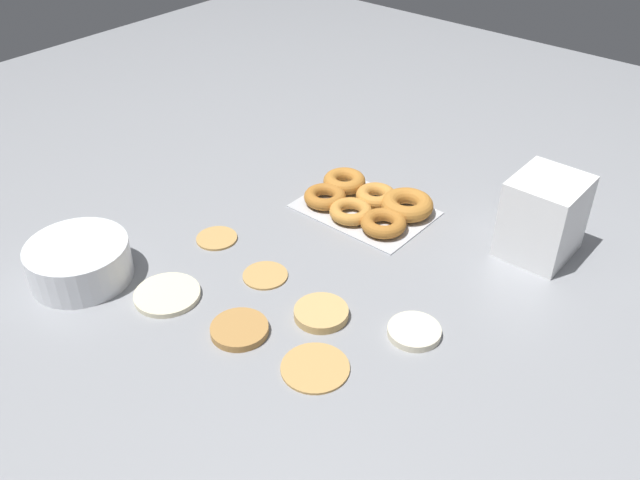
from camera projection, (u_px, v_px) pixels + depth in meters
name	position (u px, v px, depth m)	size (l,w,h in m)	color
ground_plane	(311.00, 280.00, 1.27)	(3.00, 3.00, 0.00)	gray
pancake_0	(239.00, 329.00, 1.15)	(0.10, 0.10, 0.01)	#B27F42
pancake_1	(217.00, 237.00, 1.37)	(0.08, 0.08, 0.01)	tan
pancake_2	(315.00, 367.00, 1.08)	(0.11, 0.11, 0.01)	tan
pancake_3	(321.00, 313.00, 1.18)	(0.10, 0.10, 0.02)	tan
pancake_4	(167.00, 295.00, 1.22)	(0.12, 0.12, 0.01)	beige
pancake_5	(413.00, 333.00, 1.14)	(0.09, 0.09, 0.01)	beige
pancake_6	(265.00, 275.00, 1.27)	(0.09, 0.09, 0.01)	tan
donut_tray	(369.00, 203.00, 1.45)	(0.28, 0.20, 0.04)	silver
batter_bowl	(79.00, 262.00, 1.25)	(0.19, 0.19, 0.07)	white
container_stack	(543.00, 217.00, 1.29)	(0.13, 0.14, 0.16)	white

